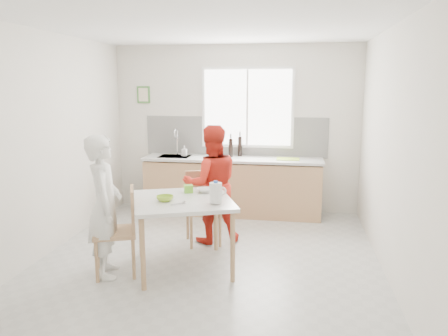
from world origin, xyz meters
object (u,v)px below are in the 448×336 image
at_px(dining_table, 183,206).
at_px(person_white, 105,206).
at_px(bowl_green, 165,198).
at_px(bowl_white, 206,190).
at_px(wine_bottle_a, 240,146).
at_px(chair_far, 202,204).
at_px(wine_bottle_b, 231,148).
at_px(chair_left, 121,227).
at_px(person_red, 211,184).
at_px(milk_jug, 216,192).

relative_size(dining_table, person_white, 0.88).
bearing_deg(bowl_green, bowl_white, 52.24).
height_order(person_white, wine_bottle_a, person_white).
relative_size(chair_far, person_white, 0.61).
relative_size(chair_far, wine_bottle_b, 3.13).
relative_size(chair_far, bowl_white, 4.81).
xyz_separation_m(chair_left, wine_bottle_b, (0.83, 2.53, 0.54)).
relative_size(bowl_green, bowl_white, 0.95).
bearing_deg(person_red, wine_bottle_a, -118.40).
relative_size(chair_far, bowl_green, 5.06).
height_order(chair_far, bowl_white, chair_far).
xyz_separation_m(person_white, bowl_white, (0.97, 0.65, 0.06)).
bearing_deg(wine_bottle_b, wine_bottle_a, 40.96).
height_order(person_red, milk_jug, person_red).
distance_m(person_red, bowl_green, 1.09).
xyz_separation_m(person_red, wine_bottle_a, (0.18, 1.48, 0.30)).
distance_m(dining_table, person_red, 0.94).
bearing_deg(person_red, chair_left, 35.13).
xyz_separation_m(person_red, bowl_green, (-0.31, -1.04, 0.06)).
bearing_deg(bowl_green, chair_far, 79.01).
distance_m(bowl_green, wine_bottle_a, 2.58).
bearing_deg(person_red, chair_far, -6.08).
bearing_deg(bowl_white, wine_bottle_a, 86.06).
bearing_deg(wine_bottle_a, chair_far, -101.33).
xyz_separation_m(bowl_green, milk_jug, (0.57, -0.03, 0.10)).
xyz_separation_m(person_white, bowl_green, (0.62, 0.19, 0.07)).
distance_m(person_white, wine_bottle_a, 2.94).
xyz_separation_m(chair_left, bowl_white, (0.82, 0.59, 0.31)).
bearing_deg(bowl_green, wine_bottle_a, 78.81).
bearing_deg(person_white, wine_bottle_b, -42.00).
xyz_separation_m(chair_left, wine_bottle_a, (0.96, 2.65, 0.55)).
xyz_separation_m(bowl_white, wine_bottle_a, (0.14, 2.06, 0.24)).
height_order(wine_bottle_a, wine_bottle_b, wine_bottle_a).
xyz_separation_m(dining_table, milk_jug, (0.40, -0.14, 0.21)).
distance_m(bowl_green, wine_bottle_b, 2.44).
bearing_deg(bowl_white, person_white, -146.36).
bearing_deg(milk_jug, person_red, 82.26).
relative_size(person_white, wine_bottle_a, 4.85).
distance_m(person_red, bowl_white, 0.59).
height_order(chair_far, milk_jug, milk_jug).
xyz_separation_m(bowl_white, milk_jug, (0.21, -0.49, 0.10)).
distance_m(dining_table, bowl_green, 0.24).
xyz_separation_m(dining_table, bowl_white, (0.19, 0.34, 0.11)).
bearing_deg(chair_far, bowl_green, -122.27).
height_order(person_white, bowl_white, person_white).
height_order(dining_table, person_red, person_red).
distance_m(milk_jug, wine_bottle_a, 2.55).
height_order(person_white, wine_bottle_b, person_white).
relative_size(person_red, bowl_white, 7.96).
bearing_deg(bowl_green, person_red, 73.24).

